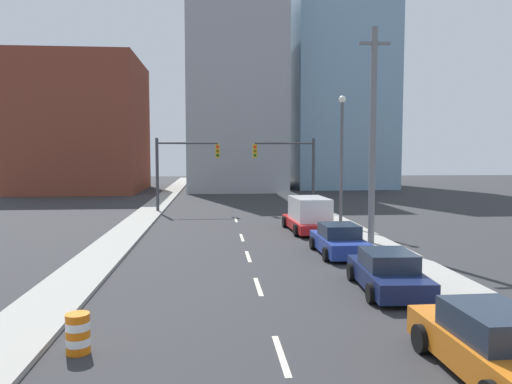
% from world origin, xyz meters
% --- Properties ---
extents(sidewalk_left, '(2.12, 91.11, 0.15)m').
position_xyz_m(sidewalk_left, '(-6.62, 45.56, 0.08)').
color(sidewalk_left, '#9E9B93').
rests_on(sidewalk_left, ground).
extents(sidewalk_right, '(2.12, 91.11, 0.15)m').
position_xyz_m(sidewalk_right, '(6.62, 45.56, 0.08)').
color(sidewalk_right, '#9E9B93').
rests_on(sidewalk_right, ground).
extents(lane_stripe_at_9m, '(0.16, 2.40, 0.01)m').
position_xyz_m(lane_stripe_at_9m, '(0.00, 9.10, 0.00)').
color(lane_stripe_at_9m, beige).
rests_on(lane_stripe_at_9m, ground).
extents(lane_stripe_at_15m, '(0.16, 2.40, 0.01)m').
position_xyz_m(lane_stripe_at_15m, '(0.00, 15.11, 0.00)').
color(lane_stripe_at_15m, beige).
rests_on(lane_stripe_at_15m, ground).
extents(lane_stripe_at_20m, '(0.16, 2.40, 0.01)m').
position_xyz_m(lane_stripe_at_20m, '(0.00, 20.25, 0.00)').
color(lane_stripe_at_20m, beige).
rests_on(lane_stripe_at_20m, ground).
extents(lane_stripe_at_25m, '(0.16, 2.40, 0.01)m').
position_xyz_m(lane_stripe_at_25m, '(0.00, 25.35, 0.00)').
color(lane_stripe_at_25m, beige).
rests_on(lane_stripe_at_25m, ground).
extents(lane_stripe_at_33m, '(0.16, 2.40, 0.01)m').
position_xyz_m(lane_stripe_at_33m, '(0.00, 32.76, 0.00)').
color(lane_stripe_at_33m, beige).
rests_on(lane_stripe_at_33m, ground).
extents(building_brick_left, '(14.00, 16.00, 16.03)m').
position_xyz_m(building_brick_left, '(-17.43, 61.27, 8.01)').
color(building_brick_left, brown).
rests_on(building_brick_left, ground).
extents(building_office_center, '(12.00, 20.00, 25.60)m').
position_xyz_m(building_office_center, '(1.33, 65.27, 12.80)').
color(building_office_center, '#99999E').
rests_on(building_office_center, ground).
extents(building_glass_right, '(13.00, 20.00, 32.55)m').
position_xyz_m(building_glass_right, '(15.70, 69.27, 16.28)').
color(building_glass_right, '#7A9EB7').
rests_on(building_glass_right, ground).
extents(traffic_signal_left, '(5.04, 0.35, 5.89)m').
position_xyz_m(traffic_signal_left, '(-4.47, 37.65, 3.88)').
color(traffic_signal_left, '#38383D').
rests_on(traffic_signal_left, ground).
extents(traffic_signal_right, '(5.04, 0.35, 5.89)m').
position_xyz_m(traffic_signal_right, '(4.99, 37.65, 3.88)').
color(traffic_signal_right, '#38383D').
rests_on(traffic_signal_right, ground).
extents(utility_pole_right_mid, '(1.60, 0.32, 10.90)m').
position_xyz_m(utility_pole_right_mid, '(6.39, 22.33, 5.58)').
color(utility_pole_right_mid, slate).
rests_on(utility_pole_right_mid, ground).
extents(traffic_barrel, '(0.56, 0.56, 0.95)m').
position_xyz_m(traffic_barrel, '(-4.75, 9.62, 0.47)').
color(traffic_barrel, orange).
rests_on(traffic_barrel, ground).
extents(street_lamp, '(0.44, 0.44, 8.23)m').
position_xyz_m(street_lamp, '(6.39, 28.39, 4.78)').
color(street_lamp, '#4C4C51').
rests_on(street_lamp, ground).
extents(sedan_orange, '(2.08, 4.76, 1.50)m').
position_xyz_m(sedan_orange, '(4.23, 7.52, 0.68)').
color(sedan_orange, orange).
rests_on(sedan_orange, ground).
extents(sedan_navy, '(2.29, 4.64, 1.37)m').
position_xyz_m(sedan_navy, '(4.37, 14.20, 0.63)').
color(sedan_navy, '#141E47').
rests_on(sedan_navy, ground).
extents(sedan_blue, '(2.16, 4.46, 1.43)m').
position_xyz_m(sedan_blue, '(4.23, 20.33, 0.65)').
color(sedan_blue, navy).
rests_on(sedan_blue, ground).
extents(box_truck_red, '(2.67, 5.72, 2.07)m').
position_xyz_m(box_truck_red, '(4.14, 27.15, 0.98)').
color(box_truck_red, red).
rests_on(box_truck_red, ground).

